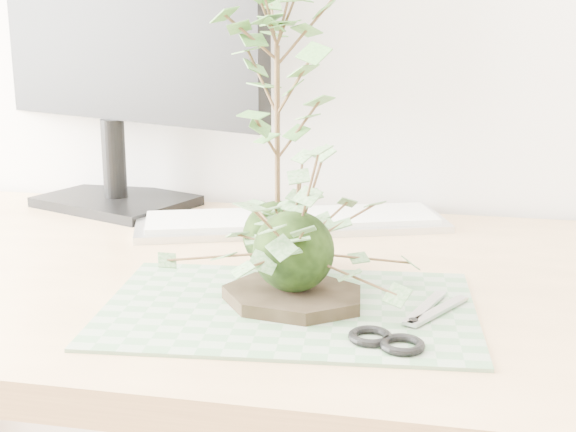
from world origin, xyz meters
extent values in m
cube|color=#DCAE75|center=(-0.07, 1.23, 0.72)|extent=(1.60, 0.70, 0.04)
cube|color=#517A51|center=(0.01, 1.11, 0.74)|extent=(0.44, 0.32, 0.00)
cylinder|color=black|center=(0.01, 1.12, 0.75)|extent=(0.19, 0.19, 0.01)
sphere|color=black|center=(0.01, 1.12, 0.80)|extent=(0.09, 0.09, 0.09)
sphere|color=black|center=(-0.04, 1.25, 0.78)|extent=(0.09, 0.09, 0.09)
cylinder|color=#49331D|center=(-0.04, 1.25, 0.91)|extent=(0.01, 0.01, 0.22)
cube|color=#B9B9B9|center=(-0.06, 1.45, 0.75)|extent=(0.50, 0.29, 0.01)
cube|color=silver|center=(-0.06, 1.45, 0.75)|extent=(0.46, 0.25, 0.01)
cube|color=black|center=(-0.38, 1.52, 0.75)|extent=(0.29, 0.25, 0.02)
cylinder|color=black|center=(-0.38, 1.52, 0.82)|extent=(0.04, 0.04, 0.13)
cube|color=#99999C|center=(0.14, 1.13, 0.75)|extent=(0.04, 0.11, 0.00)
cube|color=#99999C|center=(0.15, 1.13, 0.75)|extent=(0.06, 0.10, 0.00)
torus|color=black|center=(0.13, 1.02, 0.75)|extent=(0.06, 0.06, 0.01)
torus|color=black|center=(0.16, 1.02, 0.75)|extent=(0.06, 0.06, 0.01)
camera|label=1|loc=(0.18, 0.28, 1.07)|focal=50.00mm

